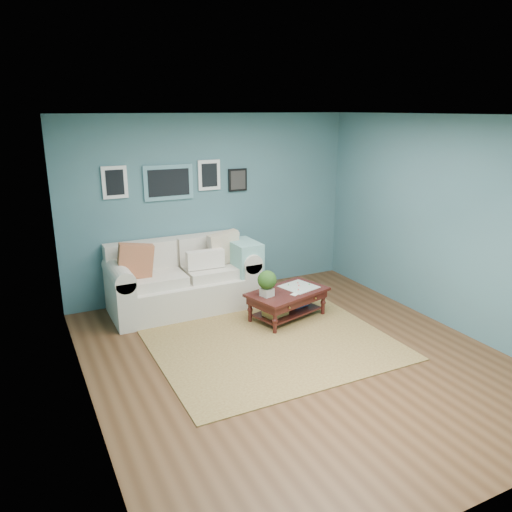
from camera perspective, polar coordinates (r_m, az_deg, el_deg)
room_shell at (r=5.42m, az=4.45°, el=1.46°), size 5.00×5.02×2.70m
area_rug at (r=6.16m, az=2.11°, el=-10.08°), size 2.81×2.25×0.01m
loveseat at (r=7.19m, az=-7.72°, el=-2.49°), size 2.10×0.95×1.08m
coffee_table at (r=6.74m, az=3.23°, el=-4.64°), size 1.20×0.88×0.75m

